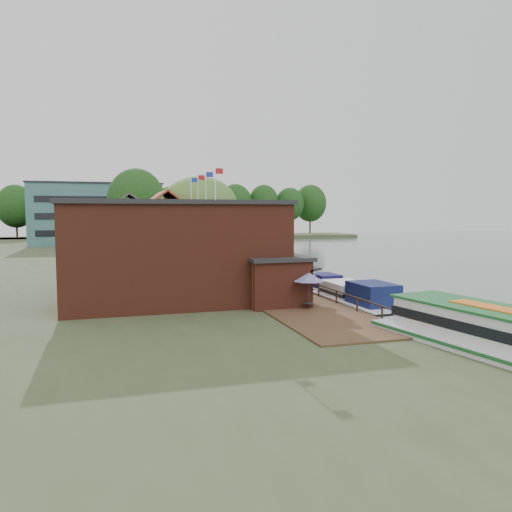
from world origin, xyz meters
TOP-DOWN VIEW (x-y plane):
  - ground at (0.00, 0.00)m, footprint 260.00×260.00m
  - land_bank at (-30.00, 35.00)m, footprint 50.00×140.00m
  - quay_deck at (-8.00, 10.00)m, footprint 6.00×50.00m
  - quay_rail at (-5.30, 10.50)m, footprint 0.20×49.00m
  - pub at (-14.00, -1.00)m, footprint 20.00×11.00m
  - hotel_block at (-22.00, 70.00)m, footprint 25.40×12.40m
  - cottage_a at (-15.00, 14.00)m, footprint 8.60×7.60m
  - cottage_b at (-18.00, 24.00)m, footprint 9.60×8.60m
  - cottage_c at (-14.00, 33.00)m, footprint 7.60×7.60m
  - willow at (-10.50, 19.00)m, footprint 8.60×8.60m
  - umbrella_0 at (-7.97, -6.34)m, footprint 2.08×2.08m
  - umbrella_1 at (-7.46, -3.60)m, footprint 2.29×2.29m
  - umbrella_2 at (-8.18, -1.27)m, footprint 1.95×1.95m
  - umbrella_3 at (-7.48, 1.03)m, footprint 1.96×1.96m
  - umbrella_4 at (-8.15, 4.48)m, footprint 2.14×2.14m
  - umbrella_5 at (-7.31, 7.15)m, footprint 2.21×2.21m
  - umbrella_6 at (-6.53, 11.86)m, footprint 2.25×2.25m
  - cruiser_0 at (-3.54, -4.71)m, footprint 3.87×11.01m
  - cruiser_1 at (-2.70, 4.24)m, footprint 3.24×9.13m
  - cruiser_2 at (-2.11, 15.01)m, footprint 3.48×10.27m
  - cruiser_3 at (-2.56, 25.84)m, footprint 4.19×9.64m
  - cruiser_4 at (-2.14, 33.83)m, footprint 6.65×10.90m
  - tour_boat at (-3.46, -18.39)m, footprint 6.25×14.62m
  - swan at (-1.37, -10.11)m, footprint 0.44×0.44m
  - bank_tree_0 at (-15.84, 43.30)m, footprint 8.87×8.87m
  - bank_tree_1 at (-10.48, 48.45)m, footprint 6.46×6.46m
  - bank_tree_2 at (-10.99, 56.84)m, footprint 6.28×6.28m
  - bank_tree_3 at (-11.46, 79.90)m, footprint 6.52×6.52m
  - bank_tree_4 at (-14.59, 84.80)m, footprint 7.56×7.56m
  - bank_tree_5 at (-10.17, 92.94)m, footprint 6.24×6.24m

SIDE VIEW (x-z plane):
  - ground at x=0.00m, z-range 0.00..0.00m
  - swan at x=-1.37m, z-range 0.00..0.44m
  - land_bank at x=-30.00m, z-range 0.00..1.00m
  - quay_deck at x=-8.00m, z-range 1.00..1.10m
  - cruiser_1 at x=-2.70m, z-range 0.00..2.15m
  - cruiser_3 at x=-2.56m, z-range 0.00..2.24m
  - cruiser_2 at x=-2.11m, z-range 0.00..2.49m
  - cruiser_4 at x=-2.14m, z-range 0.00..2.53m
  - cruiser_0 at x=-3.54m, z-range 0.00..2.68m
  - quay_rail at x=-5.30m, z-range 1.00..2.00m
  - tour_boat at x=-3.46m, z-range 0.00..3.09m
  - umbrella_0 at x=-7.97m, z-range 1.10..3.48m
  - umbrella_1 at x=-7.46m, z-range 1.10..3.48m
  - umbrella_2 at x=-8.18m, z-range 1.10..3.48m
  - umbrella_3 at x=-7.48m, z-range 1.10..3.48m
  - umbrella_4 at x=-8.15m, z-range 1.10..3.48m
  - umbrella_5 at x=-7.31m, z-range 1.10..3.48m
  - umbrella_6 at x=-6.53m, z-range 1.10..3.48m
  - pub at x=-14.00m, z-range 1.00..8.30m
  - cottage_a at x=-15.00m, z-range 1.00..9.50m
  - cottage_b at x=-18.00m, z-range 1.00..9.50m
  - cottage_c at x=-14.00m, z-range 1.00..9.50m
  - willow at x=-10.50m, z-range 1.00..11.43m
  - bank_tree_1 at x=-10.48m, z-range 1.00..11.60m
  - bank_tree_2 at x=-10.99m, z-range 1.00..11.80m
  - bank_tree_5 at x=-10.17m, z-range 1.00..12.53m
  - bank_tree_3 at x=-11.46m, z-range 1.00..12.78m
  - hotel_block at x=-22.00m, z-range 1.00..13.30m
  - bank_tree_0 at x=-15.84m, z-range 1.00..14.23m
  - bank_tree_4 at x=-14.59m, z-range 1.00..14.70m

